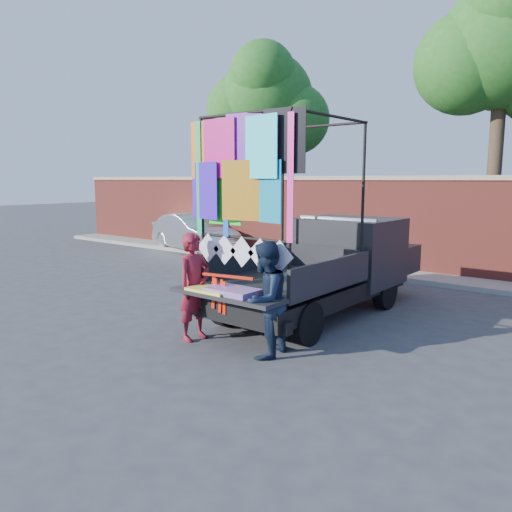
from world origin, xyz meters
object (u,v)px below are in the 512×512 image
Objects in this scene: sedan at (194,233)px; woman at (194,287)px; pickup_truck at (333,264)px; man at (265,300)px.

woman reaches higher than sedan.
woman is (6.96, -6.75, 0.18)m from sedan.
pickup_truck is 8.54m from sedan.
woman is at bearing -118.92° from sedan.
pickup_truck is 3.33× the size of man.
pickup_truck reaches higher than sedan.
pickup_truck reaches higher than woman.
sedan is 10.65m from man.
pickup_truck is 3.02m from man.
man is (1.35, 0.07, -0.02)m from woman.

